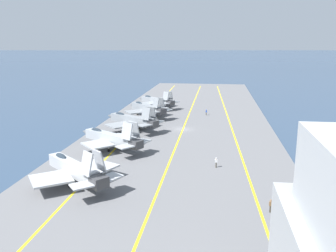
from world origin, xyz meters
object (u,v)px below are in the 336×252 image
Objects in this scene: parked_jet_third at (132,120)px; crew_blue_vest at (206,112)px; parked_jet_second at (110,138)px; parked_jet_fourth at (147,108)px; crew_brown_vest at (271,205)px; parked_jet_fifth at (156,101)px; parked_jet_nearest at (74,169)px; crew_white_vest at (216,162)px.

crew_blue_vest is at bearing -39.50° from parked_jet_third.
parked_jet_third is at bearing -1.56° from parked_jet_second.
parked_jet_second reaches higher than parked_jet_fourth.
parked_jet_fifth is at bearing 20.74° from crew_brown_vest.
parked_jet_second is at bearing -0.74° from parked_jet_nearest.
parked_jet_fourth is 60.68m from crew_brown_vest.
parked_jet_third is at bearing -1.13° from parked_jet_nearest.
parked_jet_third is at bearing 140.50° from crew_blue_vest.
crew_blue_vest is at bearing 9.34° from crew_brown_vest.
crew_blue_vest is at bearing 3.97° from crew_white_vest.
parked_jet_nearest is 64.07m from parked_jet_fifth.
parked_jet_nearest is 0.94× the size of parked_jet_second.
parked_jet_nearest is at bearing 178.87° from parked_jet_third.
parked_jet_nearest reaches higher than parked_jet_third.
parked_jet_nearest is 17.70m from parked_jet_second.
parked_jet_second is at bearing 49.88° from crew_brown_vest.
parked_jet_fourth is 8.32× the size of crew_blue_vest.
parked_jet_third is at bearing 177.58° from parked_jet_fourth.
parked_jet_second is 31.43m from parked_jet_fourth.
parked_jet_nearest reaches higher than parked_jet_fourth.
parked_jet_fifth is (14.94, -0.10, -0.27)m from parked_jet_fourth.
crew_brown_vest reaches higher than crew_blue_vest.
parked_jet_nearest is at bearing 179.26° from parked_jet_second.
parked_jet_second reaches higher than parked_jet_third.
parked_jet_fourth is 43.72m from crew_white_vest.
parked_jet_second is 40.95m from crew_blue_vest.
parked_jet_second is 9.47× the size of crew_brown_vest.
parked_jet_fourth is at bearing 108.47° from crew_blue_vest.
parked_jet_second reaches higher than crew_blue_vest.
parked_jet_nearest reaches higher than parked_jet_fifth.
crew_white_vest is 1.01× the size of crew_blue_vest.
parked_jet_second is (17.70, -0.23, 0.01)m from parked_jet_nearest.
parked_jet_nearest is at bearing 161.90° from crew_blue_vest.
crew_brown_vest is (-23.18, -27.51, -1.44)m from parked_jet_second.
parked_jet_fourth is at bearing 179.61° from parked_jet_fifth.
parked_jet_fifth is 8.55× the size of crew_white_vest.
parked_jet_third reaches higher than crew_blue_vest.
parked_jet_nearest is 23.29m from crew_white_vest.
parked_jet_fourth reaches higher than crew_blue_vest.
crew_white_vest is (-53.96, -19.53, -1.46)m from parked_jet_fifth.
crew_blue_vest is at bearing -25.51° from parked_jet_second.
crew_white_vest is at bearing -64.28° from parked_jet_nearest.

